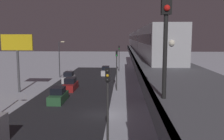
# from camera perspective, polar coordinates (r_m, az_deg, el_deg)

# --- Properties ---
(ground_plane) EXTENTS (240.00, 240.00, 0.00)m
(ground_plane) POSITION_cam_1_polar(r_m,az_deg,el_deg) (27.74, -2.69, -10.25)
(ground_plane) COLOR silver
(avenue_asphalt) EXTENTS (11.00, 84.83, 0.01)m
(avenue_asphalt) POSITION_cam_1_polar(r_m,az_deg,el_deg) (28.53, -12.19, -9.89)
(avenue_asphalt) COLOR #28282D
(avenue_asphalt) RESTS_ON ground_plane
(elevated_railway) EXTENTS (5.00, 84.83, 6.20)m
(elevated_railway) POSITION_cam_1_polar(r_m,az_deg,el_deg) (26.71, 10.12, 0.67)
(elevated_railway) COLOR slate
(elevated_railway) RESTS_ON ground_plane
(subway_train) EXTENTS (2.94, 74.07, 3.40)m
(subway_train) POSITION_cam_1_polar(r_m,az_deg,el_deg) (55.67, 6.37, 7.01)
(subway_train) COLOR #B7BABF
(subway_train) RESTS_ON elevated_railway
(rail_signal) EXTENTS (0.36, 0.41, 4.00)m
(rail_signal) POSITION_cam_1_polar(r_m,az_deg,el_deg) (9.31, 12.30, 10.07)
(rail_signal) COLOR black
(rail_signal) RESTS_ON elevated_railway
(sedan_white) EXTENTS (1.91, 4.07, 1.97)m
(sedan_white) POSITION_cam_1_polar(r_m,az_deg,el_deg) (47.76, -9.93, -1.81)
(sedan_white) COLOR silver
(sedan_white) RESTS_ON ground_plane
(sedan_red) EXTENTS (1.80, 4.70, 1.97)m
(sedan_red) POSITION_cam_1_polar(r_m,az_deg,el_deg) (40.74, -9.55, -3.40)
(sedan_red) COLOR #A51E1E
(sedan_red) RESTS_ON ground_plane
(sedan_green) EXTENTS (1.80, 4.50, 1.97)m
(sedan_green) POSITION_cam_1_polar(r_m,az_deg,el_deg) (33.55, -12.27, -5.85)
(sedan_green) COLOR #2D6038
(sedan_green) RESTS_ON ground_plane
(sedan_white_2) EXTENTS (1.80, 4.68, 1.97)m
(sedan_white_2) POSITION_cam_1_polar(r_m,az_deg,el_deg) (56.11, -1.43, -0.29)
(sedan_white_2) COLOR silver
(sedan_white_2) RESTS_ON ground_plane
(traffic_light_near) EXTENTS (0.32, 0.44, 6.40)m
(traffic_light_near) POSITION_cam_1_polar(r_m,az_deg,el_deg) (16.99, -1.00, -7.06)
(traffic_light_near) COLOR #2D2D2D
(traffic_light_near) RESTS_ON ground_plane
(traffic_light_mid) EXTENTS (0.32, 0.44, 6.40)m
(traffic_light_mid) POSITION_cam_1_polar(r_m,az_deg,el_deg) (39.11, 1.07, 1.28)
(traffic_light_mid) COLOR #2D2D2D
(traffic_light_mid) RESTS_ON ground_plane
(traffic_light_far) EXTENTS (0.32, 0.44, 6.40)m
(traffic_light_far) POSITION_cam_1_polar(r_m,az_deg,el_deg) (61.47, 1.65, 3.58)
(traffic_light_far) COLOR #2D2D2D
(traffic_light_far) RESTS_ON ground_plane
(commercial_billboard) EXTENTS (4.80, 0.36, 8.90)m
(commercial_billboard) POSITION_cam_1_polar(r_m,az_deg,el_deg) (40.35, -20.98, 4.73)
(commercial_billboard) COLOR #4C4C51
(commercial_billboard) RESTS_ON ground_plane
(street_lamp_far) EXTENTS (1.35, 0.44, 7.65)m
(street_lamp_far) POSITION_cam_1_polar(r_m,az_deg,el_deg) (53.09, -11.82, 3.46)
(street_lamp_far) COLOR #38383D
(street_lamp_far) RESTS_ON ground_plane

